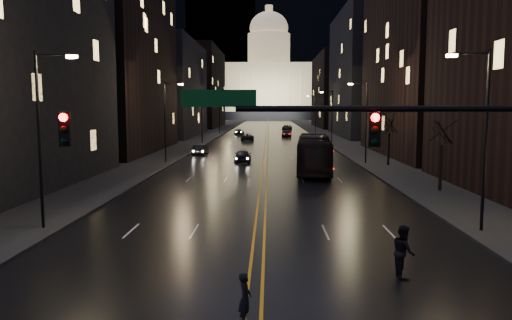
# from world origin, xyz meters

# --- Properties ---
(ground) EXTENTS (900.00, 900.00, 0.00)m
(ground) POSITION_xyz_m (0.00, 0.00, 0.00)
(ground) COLOR black
(ground) RESTS_ON ground
(road) EXTENTS (20.00, 320.00, 0.02)m
(road) POSITION_xyz_m (0.00, 130.00, 0.01)
(road) COLOR black
(road) RESTS_ON ground
(sidewalk_left) EXTENTS (8.00, 320.00, 0.16)m
(sidewalk_left) POSITION_xyz_m (-14.00, 130.00, 0.08)
(sidewalk_left) COLOR black
(sidewalk_left) RESTS_ON ground
(sidewalk_right) EXTENTS (8.00, 320.00, 0.16)m
(sidewalk_right) POSITION_xyz_m (14.00, 130.00, 0.08)
(sidewalk_right) COLOR black
(sidewalk_right) RESTS_ON ground
(center_line) EXTENTS (0.62, 320.00, 0.01)m
(center_line) POSITION_xyz_m (0.00, 130.00, 0.03)
(center_line) COLOR orange
(center_line) RESTS_ON road
(building_left_mid) EXTENTS (12.00, 30.00, 28.00)m
(building_left_mid) POSITION_xyz_m (-21.00, 54.00, 14.00)
(building_left_mid) COLOR black
(building_left_mid) RESTS_ON ground
(building_left_far) EXTENTS (12.00, 34.00, 20.00)m
(building_left_far) POSITION_xyz_m (-21.00, 92.00, 10.00)
(building_left_far) COLOR black
(building_left_far) RESTS_ON ground
(building_left_dist) EXTENTS (12.00, 40.00, 24.00)m
(building_left_dist) POSITION_xyz_m (-21.00, 140.00, 12.00)
(building_left_dist) COLOR black
(building_left_dist) RESTS_ON ground
(building_right_tall) EXTENTS (12.00, 30.00, 38.00)m
(building_right_tall) POSITION_xyz_m (21.00, 50.00, 19.00)
(building_right_tall) COLOR black
(building_right_tall) RESTS_ON ground
(building_right_mid) EXTENTS (12.00, 34.00, 26.00)m
(building_right_mid) POSITION_xyz_m (21.00, 92.00, 13.00)
(building_right_mid) COLOR black
(building_right_mid) RESTS_ON ground
(building_right_dist) EXTENTS (12.00, 40.00, 22.00)m
(building_right_dist) POSITION_xyz_m (21.00, 140.00, 11.00)
(building_right_dist) COLOR black
(building_right_dist) RESTS_ON ground
(mountain_ridge) EXTENTS (520.00, 60.00, 130.00)m
(mountain_ridge) POSITION_xyz_m (40.00, 380.00, 65.00)
(mountain_ridge) COLOR black
(mountain_ridge) RESTS_ON ground
(capitol) EXTENTS (90.00, 50.00, 58.50)m
(capitol) POSITION_xyz_m (0.00, 250.00, 17.15)
(capitol) COLOR black
(capitol) RESTS_ON ground
(traffic_signal) EXTENTS (17.29, 0.45, 7.00)m
(traffic_signal) POSITION_xyz_m (5.91, -0.00, 5.10)
(traffic_signal) COLOR black
(traffic_signal) RESTS_ON ground
(streetlamp_right_near) EXTENTS (2.13, 0.25, 9.00)m
(streetlamp_right_near) POSITION_xyz_m (10.81, 10.00, 5.08)
(streetlamp_right_near) COLOR black
(streetlamp_right_near) RESTS_ON ground
(streetlamp_left_near) EXTENTS (2.13, 0.25, 9.00)m
(streetlamp_left_near) POSITION_xyz_m (-10.81, 10.00, 5.08)
(streetlamp_left_near) COLOR black
(streetlamp_left_near) RESTS_ON ground
(streetlamp_right_mid) EXTENTS (2.13, 0.25, 9.00)m
(streetlamp_right_mid) POSITION_xyz_m (10.81, 40.00, 5.08)
(streetlamp_right_mid) COLOR black
(streetlamp_right_mid) RESTS_ON ground
(streetlamp_left_mid) EXTENTS (2.13, 0.25, 9.00)m
(streetlamp_left_mid) POSITION_xyz_m (-10.81, 40.00, 5.08)
(streetlamp_left_mid) COLOR black
(streetlamp_left_mid) RESTS_ON ground
(streetlamp_right_far) EXTENTS (2.13, 0.25, 9.00)m
(streetlamp_right_far) POSITION_xyz_m (10.81, 70.00, 5.08)
(streetlamp_right_far) COLOR black
(streetlamp_right_far) RESTS_ON ground
(streetlamp_left_far) EXTENTS (2.13, 0.25, 9.00)m
(streetlamp_left_far) POSITION_xyz_m (-10.81, 70.00, 5.08)
(streetlamp_left_far) COLOR black
(streetlamp_left_far) RESTS_ON ground
(streetlamp_right_dist) EXTENTS (2.13, 0.25, 9.00)m
(streetlamp_right_dist) POSITION_xyz_m (10.81, 100.00, 5.08)
(streetlamp_right_dist) COLOR black
(streetlamp_right_dist) RESTS_ON ground
(streetlamp_left_dist) EXTENTS (2.13, 0.25, 9.00)m
(streetlamp_left_dist) POSITION_xyz_m (-10.81, 100.00, 5.08)
(streetlamp_left_dist) COLOR black
(streetlamp_left_dist) RESTS_ON ground
(tree_right_mid) EXTENTS (2.40, 2.40, 6.65)m
(tree_right_mid) POSITION_xyz_m (13.00, 22.00, 4.53)
(tree_right_mid) COLOR black
(tree_right_mid) RESTS_ON ground
(tree_right_far) EXTENTS (2.40, 2.40, 6.65)m
(tree_right_far) POSITION_xyz_m (13.00, 38.00, 4.53)
(tree_right_far) COLOR black
(tree_right_far) RESTS_ON ground
(bus) EXTENTS (3.96, 13.08, 3.59)m
(bus) POSITION_xyz_m (4.73, 32.96, 1.80)
(bus) COLOR black
(bus) RESTS_ON ground
(oncoming_car_a) EXTENTS (1.87, 4.51, 1.53)m
(oncoming_car_a) POSITION_xyz_m (-2.50, 41.14, 0.76)
(oncoming_car_a) COLOR black
(oncoming_car_a) RESTS_ON ground
(oncoming_car_b) EXTENTS (1.73, 4.31, 1.39)m
(oncoming_car_b) POSITION_xyz_m (-8.50, 49.78, 0.70)
(oncoming_car_b) COLOR black
(oncoming_car_b) RESTS_ON ground
(oncoming_car_c) EXTENTS (2.72, 5.19, 1.39)m
(oncoming_car_c) POSITION_xyz_m (-3.68, 78.10, 0.70)
(oncoming_car_c) COLOR black
(oncoming_car_c) RESTS_ON ground
(oncoming_car_d) EXTENTS (2.19, 4.61, 1.30)m
(oncoming_car_d) POSITION_xyz_m (-6.38, 97.67, 0.65)
(oncoming_car_d) COLOR black
(oncoming_car_d) RESTS_ON ground
(receding_car_a) EXTENTS (2.12, 4.70, 1.50)m
(receding_car_a) POSITION_xyz_m (4.94, 45.02, 0.75)
(receding_car_a) COLOR black
(receding_car_a) RESTS_ON ground
(receding_car_b) EXTENTS (2.52, 4.91, 1.60)m
(receding_car_b) POSITION_xyz_m (6.75, 62.79, 0.80)
(receding_car_b) COLOR black
(receding_car_b) RESTS_ON ground
(receding_car_c) EXTENTS (2.16, 5.04, 1.45)m
(receding_car_c) POSITION_xyz_m (4.00, 88.80, 0.72)
(receding_car_c) COLOR black
(receding_car_c) RESTS_ON ground
(receding_car_d) EXTENTS (2.95, 5.69, 1.53)m
(receding_car_d) POSITION_xyz_m (5.16, 118.54, 0.77)
(receding_car_d) COLOR black
(receding_car_d) RESTS_ON ground
(pedestrian_a) EXTENTS (0.41, 0.58, 1.53)m
(pedestrian_a) POSITION_xyz_m (-0.21, -0.71, 0.76)
(pedestrian_a) COLOR black
(pedestrian_a) RESTS_ON ground
(pedestrian_b) EXTENTS (0.54, 0.96, 1.96)m
(pedestrian_b) POSITION_xyz_m (5.41, 3.44, 0.98)
(pedestrian_b) COLOR black
(pedestrian_b) RESTS_ON ground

